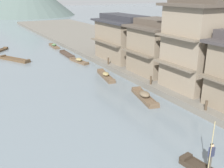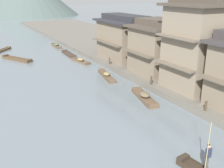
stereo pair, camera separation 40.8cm
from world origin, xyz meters
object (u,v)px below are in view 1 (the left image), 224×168
boat_moored_far (145,96)px  house_waterfront_second (196,44)px  house_waterfront_tall (160,47)px  boat_moored_second (67,54)px  mooring_post_dock_near (206,105)px  mooring_post_dock_mid (151,80)px  boat_midriver_upstream (54,46)px  boat_moored_third (15,60)px  mooring_post_dock_far (108,61)px  boat_upstream_distant (106,76)px  boatman_person (211,153)px  boat_moored_nearest (79,61)px  house_waterfront_narrow (123,38)px

boat_moored_far → house_waterfront_second: size_ratio=0.53×
house_waterfront_second → house_waterfront_tall: size_ratio=1.23×
boat_moored_second → mooring_post_dock_near: 26.63m
boat_moored_far → mooring_post_dock_mid: (2.01, 1.71, 0.78)m
boat_midriver_upstream → mooring_post_dock_mid: (1.78, -26.76, 0.82)m
boat_moored_third → mooring_post_dock_far: 14.74m
boat_moored_third → boat_upstream_distant: 16.04m
boatman_person → boat_moored_third: 32.46m
boat_moored_second → boat_moored_third: size_ratio=0.89×
boatman_person → house_waterfront_second: 13.29m
boatman_person → boat_moored_nearest: boatman_person is taller
boat_moored_third → house_waterfront_narrow: bearing=-34.1°
house_waterfront_second → mooring_post_dock_near: bearing=-123.9°
boat_moored_third → house_waterfront_narrow: size_ratio=0.68×
house_waterfront_second → boat_moored_second: bearing=102.9°
boat_moored_far → mooring_post_dock_near: (2.01, -5.48, 0.76)m
boatman_person → boat_midriver_upstream: boatman_person is taller
house_waterfront_second → mooring_post_dock_far: 12.75m
boat_moored_second → mooring_post_dock_mid: (2.01, -19.36, 0.90)m
house_waterfront_narrow → boat_moored_nearest: bearing=148.6°
boat_upstream_distant → house_waterfront_second: (5.11, -8.59, 4.71)m
boatman_person → boat_moored_second: boatman_person is taller
boat_midriver_upstream → house_waterfront_tall: house_waterfront_tall is taller
boat_moored_nearest → boat_midriver_upstream: bearing=88.6°
boat_moored_second → boat_moored_third: boat_moored_third is taller
boatman_person → house_waterfront_tall: (9.22, 15.56, 2.17)m
boat_moored_nearest → boat_upstream_distant: boat_upstream_distant is taller
boat_midriver_upstream → boat_upstream_distant: boat_midriver_upstream is taller
boat_moored_far → mooring_post_dock_near: mooring_post_dock_near is taller
boat_moored_nearest → mooring_post_dock_far: mooring_post_dock_far is taller
boatman_person → mooring_post_dock_mid: bearing=65.9°
house_waterfront_second → mooring_post_dock_far: house_waterfront_second is taller
mooring_post_dock_far → boat_upstream_distant: bearing=-123.3°
boat_moored_nearest → mooring_post_dock_near: (2.09, -21.28, 0.79)m
mooring_post_dock_near → boat_moored_nearest: bearing=95.6°
boatman_person → house_waterfront_tall: 18.21m
boat_moored_nearest → boat_moored_third: bearing=144.1°
boatman_person → boat_moored_second: (3.49, 31.64, -1.32)m
boat_midriver_upstream → mooring_post_dock_mid: bearing=-86.2°
boat_moored_third → mooring_post_dock_near: mooring_post_dock_near is taller
boatman_person → house_waterfront_narrow: house_waterfront_narrow is taller
mooring_post_dock_near → mooring_post_dock_far: bearing=90.0°
house_waterfront_second → house_waterfront_narrow: house_waterfront_second is taller
mooring_post_dock_near → mooring_post_dock_mid: size_ratio=0.95×
boat_moored_second → mooring_post_dock_mid: mooring_post_dock_mid is taller
boat_upstream_distant → house_waterfront_tall: house_waterfront_tall is taller
boat_moored_far → boatman_person: bearing=-108.3°
mooring_post_dock_near → mooring_post_dock_far: mooring_post_dock_far is taller
boatman_person → boat_midriver_upstream: 39.24m
boatman_person → boat_moored_far: 11.20m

